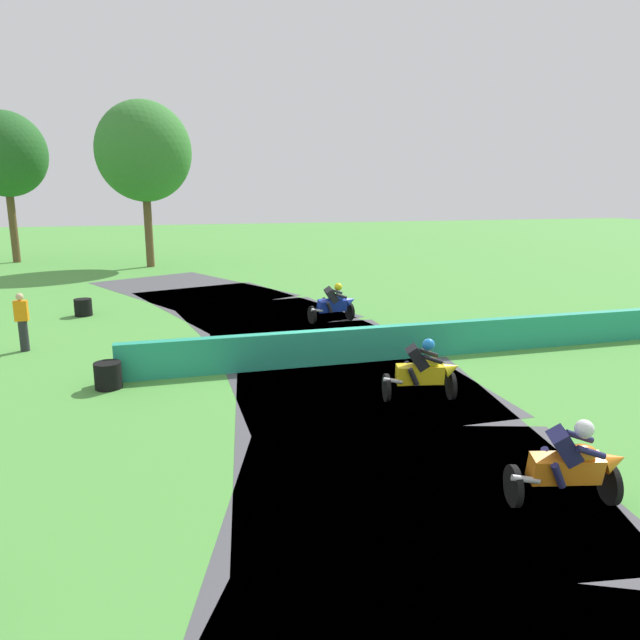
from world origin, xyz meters
name	(u,v)px	position (x,y,z in m)	size (l,w,h in m)	color
ground_plane	(333,363)	(0.00, 0.00, 0.00)	(120.00, 120.00, 0.00)	#4C933D
track_asphalt	(284,367)	(-1.30, -0.03, 0.00)	(10.84, 36.16, 0.01)	#47474C
safety_barrier	(529,332)	(5.79, 0.13, 0.45)	(0.30, 22.28, 0.90)	#239375
motorcycle_lead_orange	(571,464)	(1.34, -7.60, 0.65)	(1.70, 1.01, 1.43)	black
motorcycle_chase_yellow	(424,371)	(1.10, -3.12, 0.66)	(1.71, 0.91, 1.42)	black
motorcycle_trailing_blue	(334,303)	(1.33, 4.62, 0.64)	(1.70, 0.97, 1.43)	black
tire_stack_mid_a	(108,375)	(-5.45, -0.59, 0.30)	(0.60, 0.60, 0.60)	black
tire_stack_mid_b	(83,307)	(-6.99, 7.80, 0.30)	(0.60, 0.60, 0.60)	black
track_marshal	(22,322)	(-7.98, 3.29, 0.82)	(0.34, 0.24, 1.63)	#232328
tree_far_left	(144,152)	(-4.97, 20.91, 6.33)	(5.17, 5.17, 9.07)	brown
tree_far_right	(5,154)	(-12.85, 25.04, 6.29)	(4.68, 4.68, 8.78)	brown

